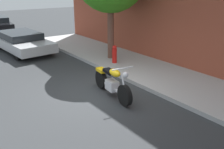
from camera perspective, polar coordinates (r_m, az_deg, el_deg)
The scene contains 5 objects.
ground_plane at distance 8.41m, azimuth -3.86°, elevation -4.08°, with size 60.00×60.00×0.00m, color #303335.
sidewalk at distance 10.05m, azimuth 9.82°, elevation 0.14°, with size 18.16×2.68×0.14m, color #AAAAAA.
motorcycle at distance 7.98m, azimuth 0.02°, elevation -1.84°, with size 2.17×0.72×1.13m.
parked_car_silver at distance 14.22m, azimuth -19.66°, elevation 7.04°, with size 4.65×2.17×1.03m.
fire_hydrant at distance 11.00m, azimuth 0.57°, elevation 4.25°, with size 0.20×0.20×0.91m.
Camera 1 is at (6.54, -4.06, 3.37)m, focal length 40.92 mm.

